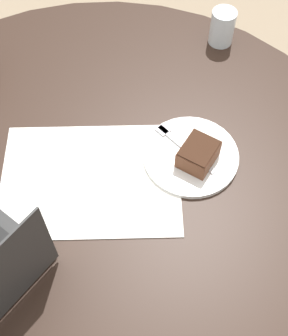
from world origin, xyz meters
name	(u,v)px	position (x,y,z in m)	size (l,w,h in m)	color
ground_plane	(114,301)	(0.00, 0.00, 0.00)	(12.00, 12.00, 0.00)	gray
dining_table	(100,225)	(0.00, 0.00, 0.61)	(1.28, 1.28, 0.74)	black
paper_document	(91,179)	(0.03, -0.04, 0.74)	(0.47, 0.43, 0.00)	white
plate	(191,156)	(-0.14, -0.19, 0.75)	(0.21, 0.21, 0.01)	white
cake_slice	(198,154)	(-0.16, -0.18, 0.78)	(0.08, 0.09, 0.05)	brown
fork	(180,144)	(-0.11, -0.20, 0.75)	(0.17, 0.08, 0.00)	silver
water_glass	(222,27)	(-0.07, -0.56, 0.79)	(0.06, 0.06, 0.09)	silver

